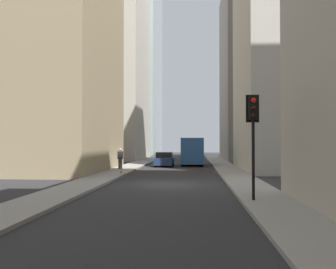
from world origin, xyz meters
The scene contains 11 objects.
ground_plane centered at (0.00, 0.00, 0.00)m, with size 135.00×135.00×0.00m, color #262628.
sidewalk_right centered at (0.00, 4.50, 0.07)m, with size 90.00×2.20×0.14m, color gray.
sidewalk_left centered at (0.00, -4.50, 0.07)m, with size 90.00×2.20×0.14m, color gray.
building_left_far centered at (30.50, -10.60, 11.87)m, with size 15.04×10.00×23.74m.
building_right_midfar centered at (9.26, 10.59, 13.19)m, with size 14.27×10.50×26.35m.
building_right_far centered at (31.84, 10.60, 15.09)m, with size 15.09×10.00×30.19m.
delivery_truck centered at (18.12, -1.40, 1.46)m, with size 6.46×2.25×2.84m.
sedan_navy centered at (16.21, 1.40, 0.66)m, with size 4.30×1.78×1.42m.
traffic_light_foreground centered at (-6.51, -3.89, 3.20)m, with size 0.43×0.52×4.16m.
pedestrian centered at (10.11, 4.69, 1.10)m, with size 0.26×0.44×1.76m.
discarded_bottle centered at (5.14, 3.65, 0.25)m, with size 0.07×0.07×0.27m.
Camera 1 is at (-21.46, -1.55, 2.40)m, focal length 40.18 mm.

